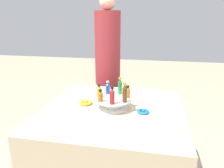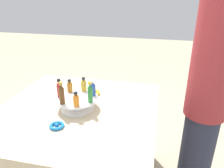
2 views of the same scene
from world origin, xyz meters
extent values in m
cube|color=beige|center=(0.00, 0.00, 0.38)|extent=(1.05, 1.05, 0.75)
cylinder|color=white|center=(0.00, 0.00, 0.76)|extent=(0.22, 0.22, 0.01)
cylinder|color=white|center=(0.00, 0.00, 0.79)|extent=(0.12, 0.12, 0.06)
cylinder|color=white|center=(0.00, 0.00, 0.83)|extent=(0.28, 0.28, 0.01)
cylinder|color=gold|center=(0.11, -0.01, 0.87)|extent=(0.04, 0.04, 0.07)
cone|color=gold|center=(0.11, -0.01, 0.91)|extent=(0.04, 0.04, 0.02)
cylinder|color=black|center=(0.11, -0.01, 0.93)|extent=(0.02, 0.02, 0.01)
cylinder|color=#AD6B19|center=(0.08, 0.08, 0.87)|extent=(0.04, 0.04, 0.06)
cone|color=#AD6B19|center=(0.08, 0.08, 0.90)|extent=(0.03, 0.03, 0.01)
cylinder|color=black|center=(0.08, 0.08, 0.92)|extent=(0.02, 0.02, 0.01)
cylinder|color=#B21E23|center=(-0.01, 0.11, 0.88)|extent=(0.04, 0.04, 0.09)
cone|color=#B21E23|center=(-0.01, 0.11, 0.93)|extent=(0.03, 0.03, 0.02)
cylinder|color=black|center=(-0.01, 0.11, 0.95)|extent=(0.02, 0.02, 0.02)
cylinder|color=brown|center=(-0.09, 0.06, 0.89)|extent=(0.03, 0.03, 0.10)
cone|color=brown|center=(-0.09, 0.06, 0.95)|extent=(0.03, 0.03, 0.02)
cylinder|color=#B79338|center=(-0.09, 0.06, 0.97)|extent=(0.02, 0.02, 0.02)
cylinder|color=orange|center=(-0.10, -0.04, 0.87)|extent=(0.04, 0.04, 0.07)
cone|color=orange|center=(-0.10, -0.04, 0.91)|extent=(0.04, 0.04, 0.01)
cylinder|color=black|center=(-0.10, -0.04, 0.92)|extent=(0.02, 0.02, 0.01)
cylinder|color=#288438|center=(-0.04, -0.11, 0.88)|extent=(0.03, 0.03, 0.10)
cone|color=#288438|center=(-0.04, -0.11, 0.94)|extent=(0.03, 0.03, 0.02)
cylinder|color=gold|center=(-0.04, -0.11, 0.96)|extent=(0.02, 0.02, 0.02)
cylinder|color=#234CAD|center=(0.06, -0.09, 0.87)|extent=(0.04, 0.04, 0.07)
cone|color=#234CAD|center=(0.06, -0.09, 0.92)|extent=(0.03, 0.03, 0.02)
cylinder|color=silver|center=(0.06, -0.09, 0.93)|extent=(0.02, 0.02, 0.01)
torus|color=blue|center=(-0.23, 0.04, 0.76)|extent=(0.09, 0.09, 0.02)
sphere|color=blue|center=(-0.23, 0.04, 0.77)|extent=(0.03, 0.03, 0.03)
torus|color=gold|center=(0.23, -0.04, 0.76)|extent=(0.10, 0.10, 0.02)
sphere|color=gold|center=(0.23, -0.04, 0.77)|extent=(0.03, 0.03, 0.03)
cylinder|color=#282D42|center=(0.22, -0.84, 0.35)|extent=(0.24, 0.24, 0.69)
cylinder|color=#9E2D33|center=(0.22, -0.84, 1.09)|extent=(0.28, 0.28, 0.79)
camera|label=1|loc=(-0.28, 1.50, 1.41)|focal=35.00mm
camera|label=2|loc=(-1.20, -0.50, 1.49)|focal=35.00mm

